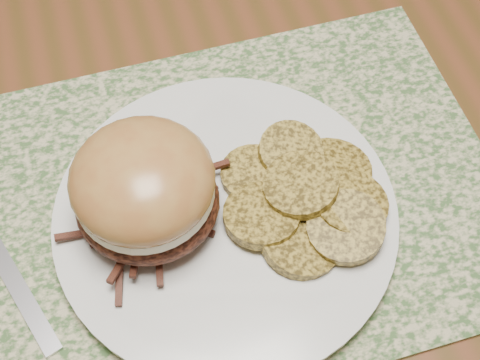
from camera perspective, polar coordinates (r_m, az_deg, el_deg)
name	(u,v)px	position (r m, az deg, el deg)	size (l,w,h in m)	color
ground	(192,280)	(1.35, -4.08, -8.53)	(3.50, 3.50, 0.00)	#55331D
dining_table	(156,49)	(0.77, -7.16, 11.00)	(1.50, 0.90, 0.75)	brown
placemat	(232,198)	(0.56, -0.65, -1.56)	(0.45, 0.33, 0.00)	#3E5F31
dinner_plate	(226,216)	(0.54, -1.24, -3.09)	(0.26, 0.26, 0.02)	silver
pork_sandwich	(144,189)	(0.50, -8.16, -0.80)	(0.14, 0.14, 0.08)	black
roasted_potatoes	(306,197)	(0.53, 5.68, -1.45)	(0.15, 0.16, 0.03)	#A3852F
fork	(5,265)	(0.56, -19.40, -6.88)	(0.07, 0.16, 0.00)	silver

